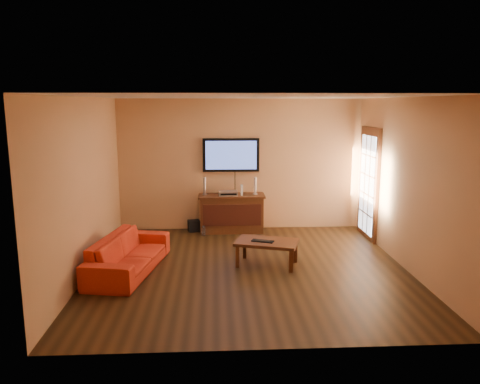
{
  "coord_description": "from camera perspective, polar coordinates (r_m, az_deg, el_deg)",
  "views": [
    {
      "loc": [
        -0.52,
        -7.09,
        2.6
      ],
      "look_at": [
        -0.09,
        0.8,
        1.1
      ],
      "focal_mm": 35.0,
      "sensor_mm": 36.0,
      "label": 1
    }
  ],
  "objects": [
    {
      "name": "sofa",
      "position": [
        7.55,
        -13.44,
        -6.65
      ],
      "size": [
        0.92,
        2.02,
        0.76
      ],
      "primitive_type": "imported",
      "rotation": [
        0.0,
        0.0,
        1.38
      ],
      "color": "red",
      "rests_on": "ground"
    },
    {
      "name": "french_door",
      "position": [
        9.41,
        15.4,
        0.88
      ],
      "size": [
        0.07,
        1.02,
        2.22
      ],
      "color": "#421F0F",
      "rests_on": "ground"
    },
    {
      "name": "room_walls",
      "position": [
        7.79,
        0.76,
        4.02
      ],
      "size": [
        5.0,
        5.0,
        5.0
      ],
      "color": "tan",
      "rests_on": "ground"
    },
    {
      "name": "subwoofer",
      "position": [
        9.73,
        -5.64,
        -4.11
      ],
      "size": [
        0.27,
        0.27,
        0.23
      ],
      "primitive_type": "cube",
      "rotation": [
        0.0,
        0.0,
        0.23
      ],
      "color": "black",
      "rests_on": "ground"
    },
    {
      "name": "coffee_table",
      "position": [
        7.65,
        3.29,
        -6.36
      ],
      "size": [
        1.12,
        0.87,
        0.41
      ],
      "color": "#421F0F",
      "rests_on": "ground"
    },
    {
      "name": "television",
      "position": [
        9.61,
        -1.1,
        4.53
      ],
      "size": [
        1.16,
        0.08,
        0.68
      ],
      "color": "black",
      "rests_on": "ground"
    },
    {
      "name": "keyboard",
      "position": [
        7.59,
        2.78,
        -5.98
      ],
      "size": [
        0.38,
        0.26,
        0.02
      ],
      "color": "black",
      "rests_on": "coffee_table"
    },
    {
      "name": "media_console",
      "position": [
        9.59,
        -1.03,
        -2.59
      ],
      "size": [
        1.35,
        0.51,
        0.77
      ],
      "color": "#421F0F",
      "rests_on": "ground"
    },
    {
      "name": "ground_plane",
      "position": [
        7.57,
        1.05,
        -9.34
      ],
      "size": [
        5.0,
        5.0,
        0.0
      ],
      "primitive_type": "plane",
      "color": "black",
      "rests_on": "ground"
    },
    {
      "name": "av_receiver",
      "position": [
        9.47,
        -1.46,
        -0.13
      ],
      "size": [
        0.39,
        0.29,
        0.09
      ],
      "primitive_type": "cube",
      "rotation": [
        0.0,
        0.0,
        0.05
      ],
      "color": "silver",
      "rests_on": "media_console"
    },
    {
      "name": "speaker_left",
      "position": [
        9.52,
        -4.34,
        0.64
      ],
      "size": [
        0.1,
        0.1,
        0.36
      ],
      "color": "silver",
      "rests_on": "media_console"
    },
    {
      "name": "speaker_right",
      "position": [
        9.53,
        1.86,
        0.67
      ],
      "size": [
        0.1,
        0.1,
        0.36
      ],
      "color": "silver",
      "rests_on": "media_console"
    },
    {
      "name": "bottle",
      "position": [
        9.39,
        -4.47,
        -4.73
      ],
      "size": [
        0.07,
        0.07,
        0.21
      ],
      "color": "white",
      "rests_on": "ground"
    },
    {
      "name": "game_console",
      "position": [
        9.48,
        0.21,
        0.24
      ],
      "size": [
        0.04,
        0.15,
        0.21
      ],
      "primitive_type": "cube",
      "rotation": [
        0.0,
        0.0,
        -0.0
      ],
      "color": "white",
      "rests_on": "media_console"
    }
  ]
}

